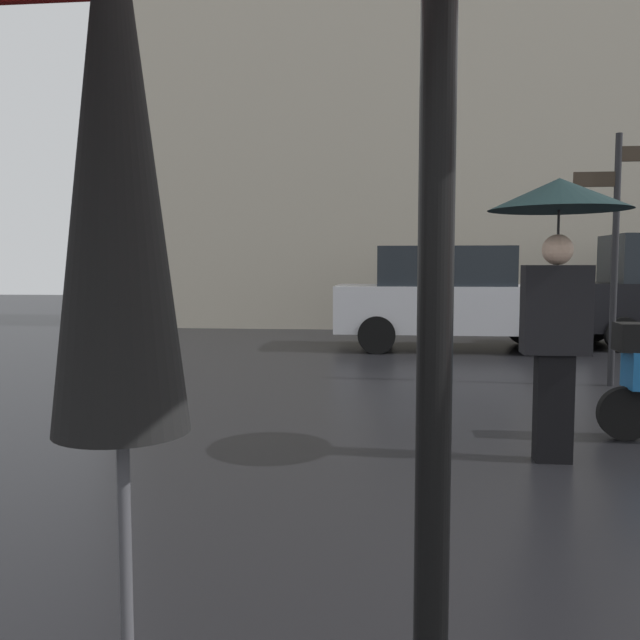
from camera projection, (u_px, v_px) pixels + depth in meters
The scene contains 4 objects.
folded_patio_umbrella_far at pixel (116, 168), 1.78m from camera, with size 0.45×0.45×2.64m.
pedestrian_with_umbrella at pixel (558, 241), 5.00m from camera, with size 1.04×1.04×2.14m.
parked_car_left at pixel (452, 297), 12.02m from camera, with size 4.26×1.87×1.83m.
street_signpost at pixel (616, 235), 8.20m from camera, with size 1.08×0.08×3.10m.
Camera 1 is at (-0.43, -2.59, 1.50)m, focal length 37.64 mm.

